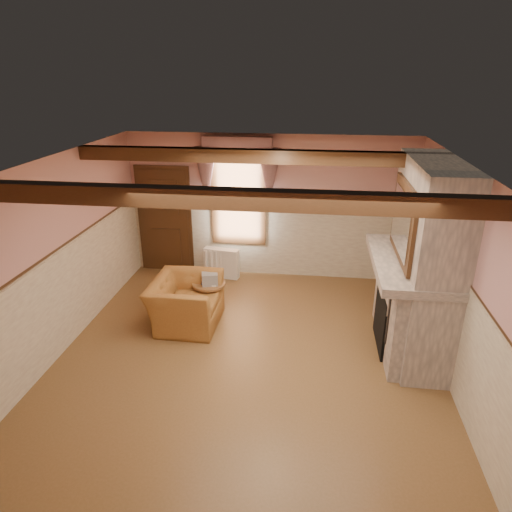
# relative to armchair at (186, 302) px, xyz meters

# --- Properties ---
(floor) EXTENTS (5.50, 6.00, 0.01)m
(floor) POSITION_rel_armchair_xyz_m (1.13, -0.83, -0.39)
(floor) COLOR brown
(floor) RESTS_ON ground
(ceiling) EXTENTS (5.50, 6.00, 0.01)m
(ceiling) POSITION_rel_armchair_xyz_m (1.13, -0.83, 2.41)
(ceiling) COLOR silver
(ceiling) RESTS_ON wall_back
(wall_back) EXTENTS (5.50, 0.02, 2.80)m
(wall_back) POSITION_rel_armchair_xyz_m (1.13, 2.17, 1.01)
(wall_back) COLOR tan
(wall_back) RESTS_ON floor
(wall_front) EXTENTS (5.50, 0.02, 2.80)m
(wall_front) POSITION_rel_armchair_xyz_m (1.13, -3.83, 1.01)
(wall_front) COLOR tan
(wall_front) RESTS_ON floor
(wall_left) EXTENTS (0.02, 6.00, 2.80)m
(wall_left) POSITION_rel_armchair_xyz_m (-1.62, -0.83, 1.01)
(wall_left) COLOR tan
(wall_left) RESTS_ON floor
(wall_right) EXTENTS (0.02, 6.00, 2.80)m
(wall_right) POSITION_rel_armchair_xyz_m (3.88, -0.83, 1.01)
(wall_right) COLOR tan
(wall_right) RESTS_ON floor
(wainscot) EXTENTS (5.50, 6.00, 1.50)m
(wainscot) POSITION_rel_armchair_xyz_m (1.13, -0.83, 0.36)
(wainscot) COLOR beige
(wainscot) RESTS_ON floor
(chair_rail) EXTENTS (5.50, 6.00, 0.08)m
(chair_rail) POSITION_rel_armchair_xyz_m (1.13, -0.83, 1.11)
(chair_rail) COLOR black
(chair_rail) RESTS_ON wainscot
(firebox) EXTENTS (0.20, 0.95, 0.90)m
(firebox) POSITION_rel_armchair_xyz_m (3.13, -0.23, 0.06)
(firebox) COLOR black
(firebox) RESTS_ON floor
(armchair) EXTENTS (1.06, 1.21, 0.77)m
(armchair) POSITION_rel_armchair_xyz_m (0.00, 0.00, 0.00)
(armchair) COLOR #9E662D
(armchair) RESTS_ON floor
(side_table) EXTENTS (0.74, 0.74, 0.55)m
(side_table) POSITION_rel_armchair_xyz_m (0.29, 0.43, -0.11)
(side_table) COLOR brown
(side_table) RESTS_ON floor
(book_stack) EXTENTS (0.33, 0.38, 0.20)m
(book_stack) POSITION_rel_armchair_xyz_m (0.31, 0.43, 0.26)
(book_stack) COLOR #B7AD8C
(book_stack) RESTS_ON side_table
(radiator) EXTENTS (0.72, 0.29, 0.60)m
(radiator) POSITION_rel_armchair_xyz_m (0.22, 1.87, -0.09)
(radiator) COLOR white
(radiator) RESTS_ON floor
(bowl) EXTENTS (0.33, 0.33, 0.08)m
(bowl) POSITION_rel_armchair_xyz_m (3.38, -0.15, 1.07)
(bowl) COLOR brown
(bowl) RESTS_ON mantel
(mantel_clock) EXTENTS (0.14, 0.24, 0.20)m
(mantel_clock) POSITION_rel_armchair_xyz_m (3.38, 0.30, 1.13)
(mantel_clock) COLOR #301D0D
(mantel_clock) RESTS_ON mantel
(oil_lamp) EXTENTS (0.11, 0.11, 0.28)m
(oil_lamp) POSITION_rel_armchair_xyz_m (3.38, 0.29, 1.17)
(oil_lamp) COLOR #B57E33
(oil_lamp) RESTS_ON mantel
(candle_red) EXTENTS (0.06, 0.06, 0.16)m
(candle_red) POSITION_rel_armchair_xyz_m (3.38, -1.04, 1.11)
(candle_red) COLOR #AA2C14
(candle_red) RESTS_ON mantel
(jar_yellow) EXTENTS (0.06, 0.06, 0.12)m
(jar_yellow) POSITION_rel_armchair_xyz_m (3.38, -0.56, 1.09)
(jar_yellow) COLOR gold
(jar_yellow) RESTS_ON mantel
(fireplace) EXTENTS (0.85, 2.00, 2.80)m
(fireplace) POSITION_rel_armchair_xyz_m (3.56, -0.23, 1.01)
(fireplace) COLOR gray
(fireplace) RESTS_ON floor
(mantel) EXTENTS (1.05, 2.05, 0.12)m
(mantel) POSITION_rel_armchair_xyz_m (3.38, -0.23, 0.97)
(mantel) COLOR gray
(mantel) RESTS_ON fireplace
(overmantel_mirror) EXTENTS (0.06, 1.44, 1.04)m
(overmantel_mirror) POSITION_rel_armchair_xyz_m (3.19, -0.23, 1.58)
(overmantel_mirror) COLOR silver
(overmantel_mirror) RESTS_ON fireplace
(door) EXTENTS (1.10, 0.10, 2.10)m
(door) POSITION_rel_armchair_xyz_m (-0.97, 2.11, 0.66)
(door) COLOR black
(door) RESTS_ON floor
(window) EXTENTS (1.06, 0.08, 2.02)m
(window) POSITION_rel_armchair_xyz_m (0.53, 2.14, 1.26)
(window) COLOR white
(window) RESTS_ON wall_back
(window_drapes) EXTENTS (1.30, 0.14, 1.40)m
(window_drapes) POSITION_rel_armchair_xyz_m (0.53, 2.05, 1.86)
(window_drapes) COLOR gray
(window_drapes) RESTS_ON wall_back
(ceiling_beam_front) EXTENTS (5.50, 0.18, 0.20)m
(ceiling_beam_front) POSITION_rel_armchair_xyz_m (1.13, -2.03, 2.31)
(ceiling_beam_front) COLOR black
(ceiling_beam_front) RESTS_ON ceiling
(ceiling_beam_back) EXTENTS (5.50, 0.18, 0.20)m
(ceiling_beam_back) POSITION_rel_armchair_xyz_m (1.13, 0.37, 2.31)
(ceiling_beam_back) COLOR black
(ceiling_beam_back) RESTS_ON ceiling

